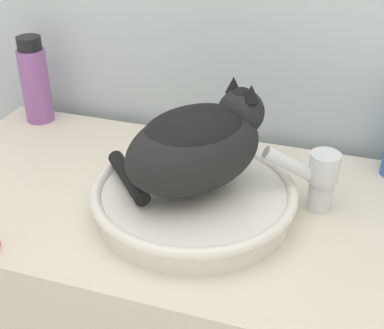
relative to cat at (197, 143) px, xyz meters
The scene contains 4 objects.
sink_basin 0.11m from the cat, 117.48° to the right, with size 0.37×0.37×0.06m.
cat is the anchor object (origin of this frame).
faucet 0.22m from the cat, 19.58° to the left, with size 0.14×0.08×0.13m.
mouthwash_bottle 0.54m from the cat, 153.06° to the left, with size 0.07×0.07×0.21m.
Camera 1 is at (0.27, -0.52, 1.42)m, focal length 50.00 mm.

